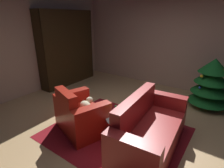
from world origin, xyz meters
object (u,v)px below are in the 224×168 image
at_px(armchair_red, 80,115).
at_px(coffee_table, 123,120).
at_px(couch_red, 149,131).
at_px(decorated_tree, 211,84).
at_px(bottle_on_table, 116,115).
at_px(bookshelf_unit, 71,49).
at_px(book_stack_on_table, 123,115).

distance_m(armchair_red, coffee_table, 0.83).
bearing_deg(couch_red, armchair_red, -167.28).
distance_m(couch_red, coffee_table, 0.50).
height_order(armchair_red, decorated_tree, decorated_tree).
distance_m(armchair_red, bottle_on_table, 0.77).
distance_m(bottle_on_table, decorated_tree, 2.60).
bearing_deg(bottle_on_table, couch_red, 17.31).
bearing_deg(couch_red, coffee_table, -179.10).
height_order(bookshelf_unit, decorated_tree, bookshelf_unit).
distance_m(bookshelf_unit, book_stack_on_table, 3.46).
bearing_deg(decorated_tree, book_stack_on_table, -115.07).
height_order(book_stack_on_table, decorated_tree, decorated_tree).
relative_size(couch_red, bottle_on_table, 6.28).
bearing_deg(book_stack_on_table, coffee_table, 130.70).
relative_size(couch_red, decorated_tree, 1.51).
xyz_separation_m(bookshelf_unit, book_stack_on_table, (3.00, -1.60, -0.65)).
bearing_deg(bookshelf_unit, armchair_red, -40.22).
bearing_deg(couch_red, bookshelf_unit, 155.69).
xyz_separation_m(bookshelf_unit, decorated_tree, (4.03, 0.61, -0.50)).
bearing_deg(bottle_on_table, coffee_table, 72.34).
bearing_deg(coffee_table, decorated_tree, 64.32).
xyz_separation_m(book_stack_on_table, bottle_on_table, (-0.07, -0.14, 0.05)).
distance_m(bookshelf_unit, coffee_table, 3.46).
bearing_deg(armchair_red, bottle_on_table, 9.15).
bearing_deg(decorated_tree, bottle_on_table, -115.15).
height_order(bookshelf_unit, bottle_on_table, bookshelf_unit).
bearing_deg(bookshelf_unit, bottle_on_table, -30.75).
distance_m(armchair_red, decorated_tree, 3.09).
relative_size(bottle_on_table, decorated_tree, 0.24).
bearing_deg(book_stack_on_table, bookshelf_unit, 151.92).
bearing_deg(coffee_table, couch_red, 0.90).
xyz_separation_m(bookshelf_unit, coffee_table, (2.98, -1.58, -0.75)).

